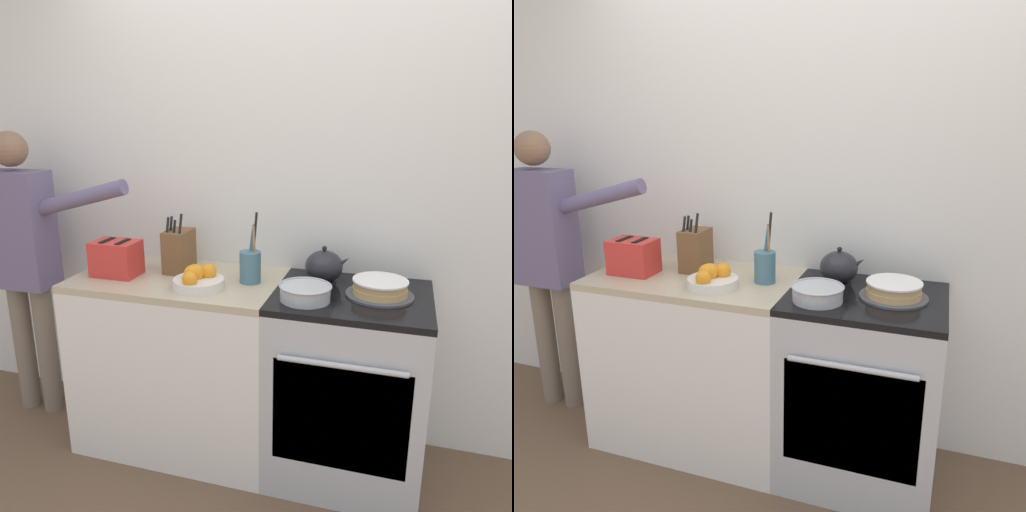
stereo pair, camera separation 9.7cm
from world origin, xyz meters
The scene contains 12 objects.
ground_plane centered at (0.00, 0.00, 0.00)m, with size 16.00×16.00×0.00m, color brown.
wall_back centered at (0.00, 0.62, 1.30)m, with size 8.00×0.04×2.60m.
counter_cabinet centered at (-0.61, 0.30, 0.46)m, with size 1.02×0.60×0.92m.
stove_range centered at (0.25, 0.30, 0.46)m, with size 0.70×0.63×0.92m.
layer_cake centered at (0.37, 0.31, 0.96)m, with size 0.30×0.30×0.08m.
tea_kettle centered at (0.10, 0.44, 1.00)m, with size 0.22×0.18×0.18m.
mixing_bowl centered at (0.06, 0.17, 0.96)m, with size 0.23×0.23×0.07m.
knife_block centered at (-0.64, 0.39, 1.03)m, with size 0.12×0.17×0.31m.
utensil_crock centered at (-0.23, 0.33, 1.01)m, with size 0.10×0.10×0.35m.
fruit_bowl centered at (-0.44, 0.18, 0.96)m, with size 0.24×0.24×0.11m.
toaster centered at (-0.91, 0.24, 1.01)m, with size 0.24×0.16×0.18m.
person_baker centered at (-1.54, 0.32, 0.97)m, with size 0.92×0.20×1.62m.
Camera 2 is at (0.53, -1.81, 1.71)m, focal length 35.00 mm.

